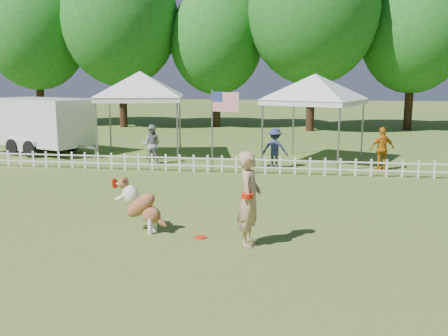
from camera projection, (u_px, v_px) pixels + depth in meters
The scene contains 17 objects.
ground at pixel (183, 236), 10.44m from camera, with size 120.00×120.00×0.00m, color #37611E.
picket_fence at pixel (229, 164), 17.19m from camera, with size 22.00×0.08×0.60m, color white, non-canonical shape.
handler at pixel (250, 199), 9.74m from camera, with size 0.68×0.45×1.88m, color tan.
dog at pixel (142, 205), 10.64m from camera, with size 1.13×0.38×1.16m, color brown, non-canonical shape.
frisbee_on_turf at pixel (201, 237), 10.32m from camera, with size 0.25×0.25×0.02m, color red.
canopy_tent_left at pixel (141, 116), 20.27m from camera, with size 3.30×3.30×3.41m, color white, non-canonical shape.
canopy_tent_right at pixel (314, 119), 19.12m from camera, with size 3.20×3.20×3.31m, color white, non-canonical shape.
cargo_trailer at pixel (42, 125), 21.51m from camera, with size 5.45×2.40×2.40m, color white, non-canonical shape.
flag_pole at pixel (212, 131), 17.20m from camera, with size 1.09×0.11×2.83m, color gray, non-canonical shape.
spectator_a at pixel (152, 144), 18.84m from camera, with size 0.73×0.57×1.50m, color #949398.
spectator_b at pixel (275, 148), 17.98m from camera, with size 0.94×0.54×1.45m, color navy.
spectator_c at pixel (382, 149), 17.57m from camera, with size 0.90×0.37×1.53m, color #C77717.
tree_far_left at pixel (37, 42), 33.03m from camera, with size 6.60×6.60×11.00m, color #1D5C1A, non-canonical shape.
tree_left at pixel (121, 32), 31.57m from camera, with size 7.40×7.40×12.00m, color #1D5C1A, non-canonical shape.
tree_center_left at pixel (217, 50), 31.87m from camera, with size 6.00×6.00×9.80m, color #1D5C1A, non-canonical shape.
tree_center_right at pixel (313, 24), 29.27m from camera, with size 7.60×7.60×12.60m, color #1D5C1A, non-canonical shape.
tree_right at pixel (413, 44), 30.05m from camera, with size 6.20×6.20×10.40m, color #1D5C1A, non-canonical shape.
Camera 1 is at (2.35, -9.77, 3.31)m, focal length 40.00 mm.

